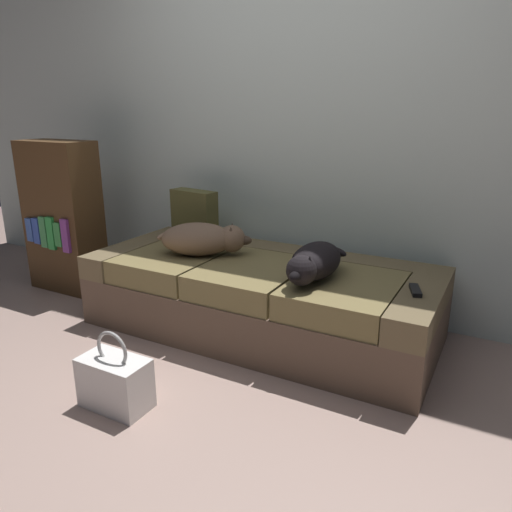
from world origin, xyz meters
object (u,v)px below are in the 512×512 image
(dog_tan, at_px, (203,239))
(bookshelf, at_px, (63,217))
(tv_remote, at_px, (415,290))
(throw_pillow, at_px, (194,215))
(handbag, at_px, (115,382))
(dog_dark, at_px, (314,262))
(couch, at_px, (260,297))

(dog_tan, bearing_deg, bookshelf, 179.66)
(tv_remote, bearing_deg, throw_pillow, 149.39)
(throw_pillow, bearing_deg, handbag, -70.80)
(bookshelf, bearing_deg, dog_dark, -2.79)
(dog_tan, bearing_deg, couch, 6.78)
(tv_remote, distance_m, bookshelf, 2.54)
(dog_dark, distance_m, throw_pillow, 1.11)
(tv_remote, bearing_deg, couch, 156.56)
(dog_dark, height_order, tv_remote, dog_dark)
(tv_remote, bearing_deg, dog_dark, 168.24)
(dog_dark, height_order, throw_pillow, throw_pillow)
(dog_tan, relative_size, handbag, 1.51)
(handbag, bearing_deg, throw_pillow, 109.20)
(tv_remote, bearing_deg, dog_tan, 159.77)
(dog_tan, height_order, tv_remote, dog_tan)
(throw_pillow, bearing_deg, bookshelf, -163.83)
(couch, distance_m, handbag, 1.05)
(couch, distance_m, dog_tan, 0.50)
(dog_tan, bearing_deg, handbag, -80.18)
(dog_tan, height_order, handbag, dog_tan)
(couch, relative_size, bookshelf, 1.89)
(dog_tan, distance_m, handbag, 1.08)
(dog_dark, bearing_deg, couch, 161.01)
(tv_remote, height_order, handbag, tv_remote)
(couch, relative_size, handbag, 5.51)
(throw_pillow, xyz_separation_m, handbag, (0.44, -1.27, -0.49))
(couch, distance_m, throw_pillow, 0.80)
(dog_tan, xyz_separation_m, tv_remote, (1.29, -0.02, -0.09))
(throw_pillow, xyz_separation_m, bookshelf, (-0.98, -0.28, -0.06))
(bookshelf, bearing_deg, throw_pillow, 16.17)
(couch, height_order, dog_dark, dog_dark)
(dog_tan, relative_size, dog_dark, 1.02)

